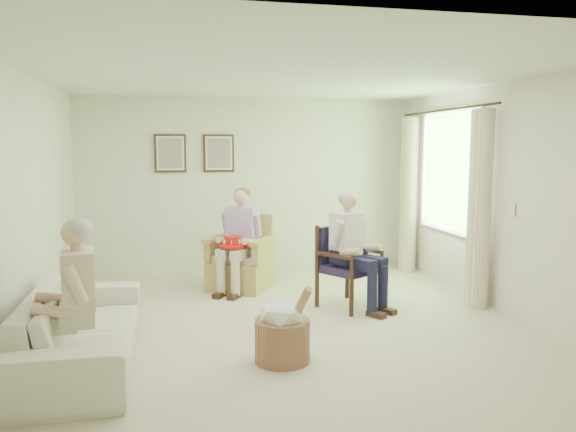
# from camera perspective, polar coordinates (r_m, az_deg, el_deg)

# --- Properties ---
(floor) EXTENTS (5.50, 5.50, 0.00)m
(floor) POSITION_cam_1_polar(r_m,az_deg,el_deg) (6.06, -0.11, -10.99)
(floor) COLOR beige
(floor) RESTS_ON ground
(back_wall) EXTENTS (5.00, 0.04, 2.60)m
(back_wall) POSITION_cam_1_polar(r_m,az_deg,el_deg) (8.49, -3.99, 3.16)
(back_wall) COLOR silver
(back_wall) RESTS_ON ground
(front_wall) EXTENTS (5.00, 0.04, 2.60)m
(front_wall) POSITION_cam_1_polar(r_m,az_deg,el_deg) (3.17, 10.30, -3.53)
(front_wall) COLOR silver
(front_wall) RESTS_ON ground
(left_wall) EXTENTS (0.04, 5.50, 2.60)m
(left_wall) POSITION_cam_1_polar(r_m,az_deg,el_deg) (5.81, -25.01, 0.70)
(left_wall) COLOR silver
(left_wall) RESTS_ON ground
(right_wall) EXTENTS (0.04, 5.50, 2.60)m
(right_wall) POSITION_cam_1_polar(r_m,az_deg,el_deg) (6.76, 21.09, 1.70)
(right_wall) COLOR silver
(right_wall) RESTS_ON ground
(ceiling) EXTENTS (5.00, 5.50, 0.02)m
(ceiling) POSITION_cam_1_polar(r_m,az_deg,el_deg) (5.80, -0.12, 14.23)
(ceiling) COLOR white
(ceiling) RESTS_ON back_wall
(window) EXTENTS (0.13, 2.50, 1.63)m
(window) POSITION_cam_1_polar(r_m,az_deg,el_deg) (7.76, 16.11, 4.64)
(window) COLOR #2D6B23
(window) RESTS_ON right_wall
(curtain_left) EXTENTS (0.34, 0.34, 2.30)m
(curtain_left) POSITION_cam_1_polar(r_m,az_deg,el_deg) (6.87, 18.85, 0.62)
(curtain_left) COLOR #F3E1BE
(curtain_left) RESTS_ON ground
(curtain_right) EXTENTS (0.34, 0.34, 2.30)m
(curtain_right) POSITION_cam_1_polar(r_m,az_deg,el_deg) (8.60, 12.14, 2.07)
(curtain_right) COLOR #F3E1BE
(curtain_right) RESTS_ON ground
(framed_print_left) EXTENTS (0.45, 0.05, 0.55)m
(framed_print_left) POSITION_cam_1_polar(r_m,az_deg,el_deg) (8.34, -11.87, 6.26)
(framed_print_left) COLOR #382114
(framed_print_left) RESTS_ON back_wall
(framed_print_right) EXTENTS (0.45, 0.05, 0.55)m
(framed_print_right) POSITION_cam_1_polar(r_m,az_deg,el_deg) (8.38, -7.05, 6.36)
(framed_print_right) COLOR #382114
(framed_print_right) RESTS_ON back_wall
(wicker_armchair) EXTENTS (0.76, 0.75, 0.97)m
(wicker_armchair) POSITION_cam_1_polar(r_m,az_deg,el_deg) (7.52, -4.84, -5.00)
(wicker_armchair) COLOR tan
(wicker_armchair) RESTS_ON ground
(wood_armchair) EXTENTS (0.61, 0.57, 0.94)m
(wood_armchair) POSITION_cam_1_polar(r_m,az_deg,el_deg) (6.70, 6.04, -4.71)
(wood_armchair) COLOR black
(wood_armchair) RESTS_ON ground
(sofa) EXTENTS (2.22, 0.87, 0.65)m
(sofa) POSITION_cam_1_polar(r_m,az_deg,el_deg) (5.26, -20.11, -10.54)
(sofa) COLOR silver
(sofa) RESTS_ON ground
(person_wicker) EXTENTS (0.40, 0.62, 1.32)m
(person_wicker) POSITION_cam_1_polar(r_m,az_deg,el_deg) (7.31, -4.75, -1.73)
(person_wicker) COLOR beige
(person_wicker) RESTS_ON ground
(person_dark) EXTENTS (0.40, 0.63, 1.35)m
(person_dark) POSITION_cam_1_polar(r_m,az_deg,el_deg) (6.50, 6.50, -2.62)
(person_dark) COLOR #181734
(person_dark) RESTS_ON ground
(person_sofa) EXTENTS (0.42, 0.63, 1.29)m
(person_sofa) POSITION_cam_1_polar(r_m,az_deg,el_deg) (4.74, -21.04, -7.23)
(person_sofa) COLOR #C1B99B
(person_sofa) RESTS_ON ground
(red_hat) EXTENTS (0.34, 0.34, 0.14)m
(red_hat) POSITION_cam_1_polar(r_m,az_deg,el_deg) (7.14, -5.65, -2.75)
(red_hat) COLOR red
(red_hat) RESTS_ON person_wicker
(hatbox) EXTENTS (0.59, 0.59, 0.71)m
(hatbox) POSITION_cam_1_polar(r_m,az_deg,el_deg) (5.00, -0.56, -11.58)
(hatbox) COLOR tan
(hatbox) RESTS_ON ground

